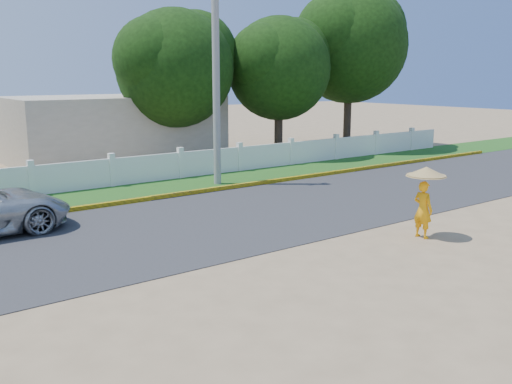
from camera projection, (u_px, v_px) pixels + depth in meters
ground at (308, 261)px, 13.19m from camera, size 120.00×120.00×0.00m
road at (205, 221)px, 16.71m from camera, size 60.00×7.00×0.02m
grass_verge at (129, 192)px, 20.82m from camera, size 60.00×3.50×0.03m
curb at (150, 199)px, 19.48m from camera, size 40.00×0.18×0.16m
fence at (112, 173)px, 21.85m from camera, size 40.00×0.10×1.10m
building_near at (113, 128)px, 28.73m from camera, size 10.00×6.00×3.20m
utility_pole at (216, 66)px, 21.50m from camera, size 0.28×0.28×9.13m
monk_with_parasol at (425, 192)px, 14.86m from camera, size 1.04×1.04×1.89m
tree_row at (138, 57)px, 25.17m from camera, size 35.12×7.26×9.17m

